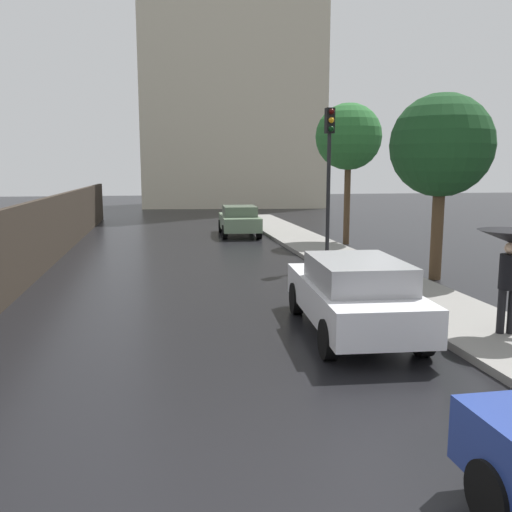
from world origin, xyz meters
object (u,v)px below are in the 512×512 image
object	(u,v)px
car_green_far_ahead	(239,220)
traffic_light	(329,158)
street_tree_mid	(349,137)
pedestrian_with_umbrella_far	(511,249)
street_tree_near	(441,146)
car_white_mid_road	(353,293)

from	to	relation	value
car_green_far_ahead	traffic_light	distance (m)	9.19
traffic_light	street_tree_mid	size ratio (longest dim) A/B	0.84
pedestrian_with_umbrella_far	street_tree_mid	world-z (taller)	street_tree_mid
street_tree_near	street_tree_mid	size ratio (longest dim) A/B	0.90
car_green_far_ahead	traffic_light	xyz separation A→B (m)	(1.53, -8.66, 2.67)
traffic_light	street_tree_near	world-z (taller)	street_tree_near
car_white_mid_road	traffic_light	xyz separation A→B (m)	(1.62, 6.86, 2.62)
pedestrian_with_umbrella_far	street_tree_mid	size ratio (longest dim) A/B	0.33
pedestrian_with_umbrella_far	traffic_light	world-z (taller)	traffic_light
car_green_far_ahead	street_tree_near	bearing A→B (deg)	-67.53
car_white_mid_road	pedestrian_with_umbrella_far	xyz separation A→B (m)	(2.53, -0.93, 0.90)
car_green_far_ahead	pedestrian_with_umbrella_far	size ratio (longest dim) A/B	2.19
car_white_mid_road	street_tree_near	world-z (taller)	street_tree_near
car_green_far_ahead	car_white_mid_road	bearing A→B (deg)	-87.54
pedestrian_with_umbrella_far	street_tree_near	bearing A→B (deg)	89.77
street_tree_near	pedestrian_with_umbrella_far	bearing A→B (deg)	-105.40
car_white_mid_road	pedestrian_with_umbrella_far	size ratio (longest dim) A/B	2.41
car_white_mid_road	car_green_far_ahead	world-z (taller)	car_white_mid_road
pedestrian_with_umbrella_far	car_white_mid_road	bearing A→B (deg)	175.01
car_green_far_ahead	street_tree_mid	distance (m)	6.41
car_green_far_ahead	street_tree_near	size ratio (longest dim) A/B	0.80
car_white_mid_road	car_green_far_ahead	xyz separation A→B (m)	(0.09, 15.52, -0.05)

